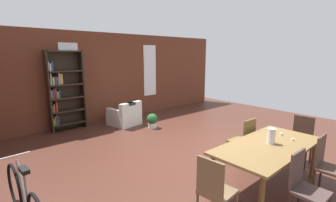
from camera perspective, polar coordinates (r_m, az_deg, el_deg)
ground_plane at (r=5.42m, az=9.98°, el=-12.74°), size 10.92×10.92×0.00m
back_wall_brick at (r=8.28m, az=-12.89°, el=5.72°), size 9.40×0.12×2.88m
window_pane_0 at (r=7.62m, az=-22.49°, el=5.80°), size 0.55×0.02×1.87m
window_pane_1 at (r=9.00m, az=-4.40°, el=7.29°), size 0.55×0.02×1.87m
dining_table at (r=4.26m, az=23.05°, el=-10.54°), size 2.07×0.99×0.74m
vase_on_table at (r=4.24m, az=23.63°, el=-7.75°), size 0.13×0.13×0.26m
tealight_candle_0 at (r=4.58m, az=27.81°, el=-8.21°), size 0.04×0.04×0.04m
tealight_candle_1 at (r=4.77m, az=25.63°, el=-7.21°), size 0.04×0.04×0.05m
dining_chair_head_right at (r=5.55m, az=29.35°, el=-7.81°), size 0.43×0.43×0.95m
dining_chair_near_left at (r=3.69m, az=30.01°, el=-17.28°), size 0.41×0.41×0.95m
dining_chair_far_right at (r=5.01m, az=17.81°, el=-8.85°), size 0.42×0.42×0.95m
dining_chair_near_right at (r=4.51m, az=33.99°, el=-12.54°), size 0.41×0.41×0.95m
dining_chair_head_left at (r=3.23m, az=11.11°, el=-20.17°), size 0.43×0.43×0.95m
bookshelf_tall at (r=7.42m, az=-23.82°, el=2.27°), size 0.99×0.30×2.29m
armchair_white at (r=7.57m, az=-10.31°, el=-3.60°), size 0.93×0.93×0.75m
bicycle_second at (r=3.73m, az=-31.25°, el=-20.00°), size 0.44×1.71×0.89m
potted_plant_by_shelf at (r=7.15m, az=-3.82°, el=-4.69°), size 0.32×0.32×0.44m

